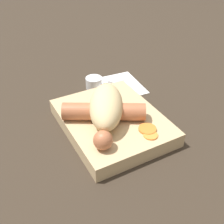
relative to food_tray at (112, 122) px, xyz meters
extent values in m
plane|color=#33281E|center=(0.00, 0.00, -0.02)|extent=(3.00, 3.00, 0.00)
cube|color=tan|center=(0.00, 0.00, 0.00)|extent=(0.23, 0.18, 0.03)
ellipsoid|color=#DBBC84|center=(0.00, 0.01, 0.04)|extent=(0.15, 0.12, 0.06)
cylinder|color=#B26642|center=(0.00, 0.02, 0.03)|extent=(0.11, 0.16, 0.03)
sphere|color=#B26642|center=(0.07, -0.02, 0.03)|extent=(0.03, 0.03, 0.03)
sphere|color=#B26642|center=(-0.07, 0.06, 0.03)|extent=(0.03, 0.03, 0.03)
cylinder|color=orange|center=(-0.07, -0.04, 0.02)|extent=(0.05, 0.05, 0.00)
cylinder|color=orange|center=(-0.09, -0.03, 0.02)|extent=(0.04, 0.04, 0.00)
cube|color=white|center=(0.14, -0.09, -0.01)|extent=(0.13, 0.13, 0.00)
cylinder|color=silver|center=(0.13, -0.08, 0.00)|extent=(0.04, 0.04, 0.03)
cylinder|color=gold|center=(0.13, -0.08, -0.01)|extent=(0.03, 0.03, 0.01)
cylinder|color=silver|center=(0.16, -0.04, 0.00)|extent=(0.04, 0.04, 0.03)
cylinder|color=maroon|center=(0.16, -0.04, -0.01)|extent=(0.03, 0.03, 0.01)
camera|label=1|loc=(-0.39, 0.21, 0.35)|focal=45.00mm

